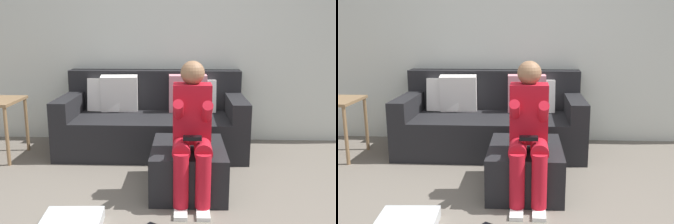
# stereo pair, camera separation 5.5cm
# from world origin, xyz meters

# --- Properties ---
(wall_back) EXTENTS (6.29, 0.10, 2.53)m
(wall_back) POSITION_xyz_m (0.00, 2.35, 1.26)
(wall_back) COLOR silver
(wall_back) RESTS_ON ground_plane
(couch_sectional) EXTENTS (2.02, 0.96, 0.87)m
(couch_sectional) POSITION_xyz_m (-0.28, 1.89, 0.33)
(couch_sectional) COLOR black
(couch_sectional) RESTS_ON ground_plane
(ottoman) EXTENTS (0.61, 0.80, 0.38)m
(ottoman) POSITION_xyz_m (0.11, 0.79, 0.19)
(ottoman) COLOR black
(ottoman) RESTS_ON ground_plane
(person_seated) EXTENTS (0.30, 0.59, 1.11)m
(person_seated) POSITION_xyz_m (0.14, 0.59, 0.59)
(person_seated) COLOR red
(person_seated) RESTS_ON ground_plane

